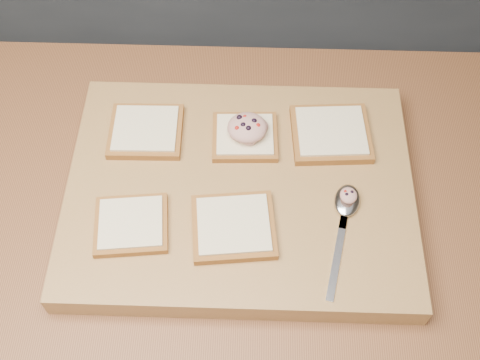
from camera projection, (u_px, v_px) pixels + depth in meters
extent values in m
cube|color=slate|center=(298.00, 327.00, 1.38)|extent=(1.90, 0.75, 0.84)
cube|color=brown|center=(319.00, 233.00, 1.00)|extent=(2.00, 0.80, 0.06)
cube|color=tan|center=(240.00, 191.00, 0.98)|extent=(0.56, 0.42, 0.04)
cube|color=#A06329|center=(146.00, 131.00, 1.02)|extent=(0.12, 0.11, 0.01)
cube|color=beige|center=(145.00, 128.00, 1.01)|extent=(0.11, 0.10, 0.00)
cube|color=#A06329|center=(245.00, 137.00, 1.01)|extent=(0.11, 0.10, 0.01)
cube|color=beige|center=(245.00, 134.00, 1.00)|extent=(0.10, 0.09, 0.00)
cube|color=#A06329|center=(331.00, 134.00, 1.01)|extent=(0.14, 0.13, 0.01)
cube|color=beige|center=(331.00, 131.00, 1.00)|extent=(0.12, 0.11, 0.00)
cube|color=#A06329|center=(131.00, 225.00, 0.92)|extent=(0.12, 0.11, 0.01)
cube|color=beige|center=(131.00, 222.00, 0.91)|extent=(0.10, 0.10, 0.00)
cube|color=#A06329|center=(234.00, 227.00, 0.91)|extent=(0.14, 0.13, 0.01)
cube|color=beige|center=(234.00, 224.00, 0.91)|extent=(0.12, 0.11, 0.00)
ellipsoid|color=tan|center=(247.00, 128.00, 0.99)|extent=(0.07, 0.06, 0.03)
sphere|color=black|center=(254.00, 121.00, 0.98)|extent=(0.01, 0.01, 0.01)
sphere|color=black|center=(239.00, 118.00, 0.99)|extent=(0.01, 0.01, 0.01)
sphere|color=black|center=(248.00, 128.00, 0.97)|extent=(0.01, 0.01, 0.01)
sphere|color=black|center=(243.00, 125.00, 0.98)|extent=(0.01, 0.01, 0.01)
sphere|color=#A5140C|center=(258.00, 125.00, 0.98)|extent=(0.01, 0.01, 0.01)
sphere|color=#A5140C|center=(245.00, 117.00, 0.99)|extent=(0.01, 0.01, 0.01)
sphere|color=#A5140C|center=(237.00, 128.00, 0.98)|extent=(0.01, 0.01, 0.01)
ellipsoid|color=silver|center=(347.00, 200.00, 0.94)|extent=(0.05, 0.07, 0.01)
cube|color=silver|center=(344.00, 218.00, 0.93)|extent=(0.02, 0.04, 0.00)
cube|color=silver|center=(337.00, 255.00, 0.89)|extent=(0.04, 0.15, 0.00)
ellipsoid|color=tan|center=(348.00, 195.00, 0.93)|extent=(0.03, 0.03, 0.01)
sphere|color=black|center=(352.00, 192.00, 0.93)|extent=(0.01, 0.01, 0.01)
sphere|color=black|center=(347.00, 195.00, 0.92)|extent=(0.01, 0.01, 0.01)
sphere|color=#A5140C|center=(345.00, 192.00, 0.93)|extent=(0.01, 0.01, 0.01)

